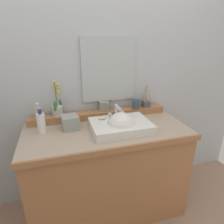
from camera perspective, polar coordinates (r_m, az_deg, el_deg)
The scene contains 14 objects.
floor at distance 2.14m, azimuth -1.31°, elevation -26.58°, with size 3.21×3.79×0.10m, color #A3806A.
wall_back at distance 1.88m, azimuth -5.00°, elevation 11.26°, with size 3.21×0.20×2.43m, color silver.
vanity_cabinet at distance 1.82m, azimuth -1.43°, elevation -16.64°, with size 1.33×0.62×0.83m.
back_ledge at distance 1.81m, azimuth -3.55°, elevation -0.72°, with size 1.25×0.10×0.06m, color #A76E45.
sink_basin at distance 1.57m, azimuth 2.62°, elevation -4.17°, with size 0.47×0.34×0.27m.
soap_bar at distance 1.60m, azimuth -2.90°, elevation -1.74°, with size 0.07×0.04×0.02m, color beige.
potted_plant at distance 1.75m, azimuth -15.63°, elevation 1.45°, with size 0.10×0.11×0.31m.
soap_dispenser at distance 1.74m, azimuth -20.70°, elevation -0.08°, with size 0.06×0.06×0.13m.
tumbler_cup at distance 1.87m, azimuth 6.94°, elevation 2.36°, with size 0.07×0.07×0.09m, color #3A4E5C.
reed_diffuser at distance 1.93m, azimuth 9.81°, elevation 2.50°, with size 0.10×0.10×0.23m.
trinket_box at distance 1.81m, azimuth -2.28°, elevation 1.74°, with size 0.09×0.07×0.08m, color gray.
lotion_bottle at distance 1.60m, azimuth -19.93°, elevation -2.99°, with size 0.06×0.07×0.19m.
tissue_box at distance 1.62m, azimuth -12.09°, elevation -2.95°, with size 0.13×0.13×0.11m, color #939A96.
mirror at distance 1.79m, azimuth -0.90°, elevation 12.14°, with size 0.49×0.02×0.56m, color silver.
Camera 1 is at (-0.36, -1.40, 1.53)m, focal length 31.39 mm.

